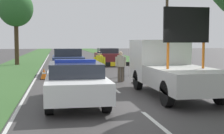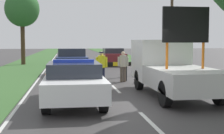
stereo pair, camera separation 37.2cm
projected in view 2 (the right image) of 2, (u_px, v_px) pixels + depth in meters
ground_plane at (134, 107)px, 9.97m from camera, size 160.00×160.00×0.00m
lane_markings at (96, 69)px, 23.16m from camera, size 7.49×56.39×0.01m
grass_verge_left at (28, 64)px, 28.88m from camera, size 3.67×120.00×0.03m
grass_verge_right at (147, 63)px, 30.50m from camera, size 3.67×120.00×0.03m
police_car at (74, 82)px, 10.44m from camera, size 1.91×4.72×1.50m
work_truck at (169, 67)px, 12.35m from camera, size 2.10×5.83×3.26m
road_barrier at (103, 65)px, 16.32m from camera, size 3.08×0.08×1.00m
police_officer at (102, 65)px, 15.33m from camera, size 0.57×0.37×1.60m
pedestrian_civilian at (123, 64)px, 16.04m from camera, size 0.57×0.36×1.57m
traffic_cone_near_police at (139, 77)px, 15.51m from camera, size 0.43×0.43×0.60m
traffic_cone_centre_front at (66, 81)px, 13.99m from camera, size 0.43×0.43×0.59m
traffic_cone_near_truck at (79, 79)px, 14.54m from camera, size 0.50×0.50×0.69m
traffic_cone_behind_barrier at (101, 81)px, 14.62m from camera, size 0.36×0.36×0.50m
traffic_cone_lane_edge at (47, 74)px, 17.26m from camera, size 0.44×0.44×0.61m
queued_car_hatch_blue at (72, 61)px, 20.16m from camera, size 1.91×4.00×1.63m
queued_car_wagon_maroon at (113, 56)px, 27.49m from camera, size 1.82×4.19×1.49m
roadside_tree_near_right at (22, 9)px, 27.48m from camera, size 3.01×3.01×6.54m
utility_pole at (172, 18)px, 22.41m from camera, size 1.20×0.20×7.34m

